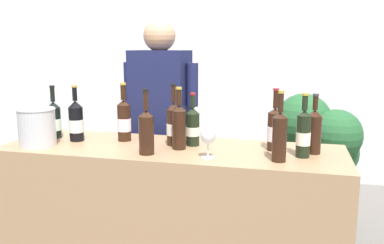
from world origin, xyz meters
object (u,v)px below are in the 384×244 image
wine_bottle_3 (280,135)px  wine_glass (208,136)px  wine_bottle_7 (174,124)px  ice_bucket (37,127)px  wine_bottle_1 (179,125)px  wine_bottle_4 (54,120)px  wine_bottle_6 (303,133)px  wine_bottle_9 (124,120)px  wine_bottle_8 (193,126)px  wine_bottle_2 (76,121)px  wine_bottle_5 (314,130)px  person_server (161,144)px  potted_shrub (320,154)px  wine_bottle_0 (146,131)px  wine_bottle_10 (275,129)px

wine_bottle_3 → wine_glass: bearing=-176.1°
wine_bottle_7 → ice_bucket: bearing=-164.4°
wine_bottle_1 → ice_bucket: 0.81m
ice_bucket → wine_bottle_1: bearing=9.0°
wine_bottle_4 → wine_bottle_6: bearing=-3.5°
wine_bottle_9 → wine_bottle_8: bearing=-2.2°
wine_bottle_2 → wine_bottle_9: size_ratio=0.96×
wine_bottle_2 → wine_bottle_7: size_ratio=0.95×
wine_bottle_5 → person_server: bearing=154.3°
wine_bottle_3 → wine_bottle_8: 0.53m
wine_bottle_8 → ice_bucket: wine_bottle_8 is taller
wine_bottle_2 → potted_shrub: (1.46, 0.95, -0.35)m
wine_bottle_1 → wine_bottle_5: bearing=6.7°
wine_bottle_7 → wine_bottle_9: bearing=174.0°
wine_bottle_5 → person_server: person_server is taller
person_server → wine_glass: bearing=-55.6°
wine_bottle_5 → potted_shrub: (0.10, 0.91, -0.36)m
wine_bottle_0 → wine_bottle_1: bearing=46.7°
wine_bottle_10 → ice_bucket: bearing=-170.2°
wine_bottle_6 → wine_bottle_10: 0.18m
wine_bottle_3 → wine_bottle_5: bearing=49.7°
wine_bottle_2 → wine_bottle_3: wine_bottle_3 is taller
wine_bottle_1 → wine_glass: wine_bottle_1 is taller
wine_bottle_2 → ice_bucket: (-0.15, -0.17, -0.01)m
ice_bucket → wine_bottle_8: bearing=14.9°
person_server → wine_bottle_2: bearing=-124.1°
wine_bottle_3 → wine_bottle_7: wine_bottle_7 is taller
wine_bottle_4 → person_server: person_server is taller
wine_bottle_1 → wine_bottle_3: 0.55m
wine_bottle_3 → wine_glass: 0.35m
wine_bottle_7 → wine_bottle_9: 0.32m
wine_bottle_8 → wine_glass: 0.28m
wine_bottle_3 → ice_bucket: size_ratio=1.61×
wine_bottle_5 → potted_shrub: bearing=83.7°
wine_bottle_0 → wine_bottle_2: bearing=159.7°
wine_bottle_3 → wine_bottle_7: bearing=161.4°
wine_glass → potted_shrub: size_ratio=0.14×
wine_bottle_0 → wine_bottle_5: bearing=15.1°
wine_bottle_9 → wine_glass: wine_bottle_9 is taller
wine_bottle_2 → wine_bottle_6: (1.30, -0.05, 0.00)m
wine_bottle_3 → potted_shrub: (0.27, 1.11, -0.37)m
wine_bottle_9 → potted_shrub: (1.18, 0.88, -0.36)m
wine_bottle_9 → potted_shrub: wine_bottle_9 is taller
wine_bottle_6 → wine_glass: (-0.46, -0.13, -0.01)m
wine_bottle_5 → ice_bucket: 1.52m
wine_bottle_7 → person_server: (-0.24, 0.48, -0.24)m
wine_bottle_7 → wine_bottle_6: bearing=-7.2°
wine_bottle_9 → person_server: bearing=80.2°
wine_bottle_5 → wine_bottle_10: (-0.20, 0.02, -0.01)m
wine_bottle_6 → wine_bottle_8: 0.61m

